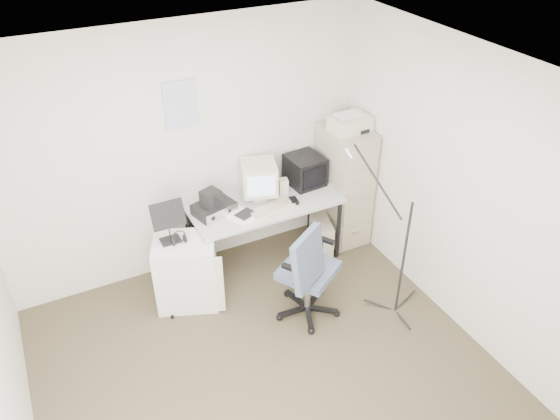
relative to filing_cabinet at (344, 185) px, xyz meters
name	(u,v)px	position (x,y,z in m)	size (l,w,h in m)	color
floor	(272,380)	(-1.58, -1.48, -0.66)	(3.60, 3.60, 0.01)	#3F3A29
ceiling	(269,90)	(-1.58, -1.48, 1.85)	(3.60, 3.60, 0.01)	white
wall_back	(187,154)	(-1.58, 0.32, 0.60)	(3.60, 0.02, 2.50)	beige
wall_right	(468,199)	(0.22, -1.48, 0.60)	(0.02, 3.60, 2.50)	beige
wall_calendar	(180,104)	(-1.60, 0.31, 1.10)	(0.30, 0.02, 0.44)	white
filing_cabinet	(344,185)	(0.00, 0.00, 0.00)	(0.40, 0.60, 1.30)	#AAA18C
printer	(350,124)	(0.00, -0.04, 0.73)	(0.39, 0.27, 0.15)	#B9B399
desk	(265,231)	(-0.95, -0.03, -0.29)	(1.50, 0.70, 0.73)	silver
crt_monitor	(259,180)	(-0.96, 0.08, 0.27)	(0.34, 0.35, 0.37)	#B9B399
crt_tv	(305,170)	(-0.42, 0.11, 0.23)	(0.34, 0.36, 0.31)	black
desk_speaker	(283,186)	(-0.71, 0.02, 0.16)	(0.09, 0.09, 0.16)	beige
keyboard	(273,209)	(-0.94, -0.20, 0.09)	(0.49, 0.18, 0.03)	#B9B399
mouse	(294,201)	(-0.70, -0.17, 0.10)	(0.07, 0.12, 0.04)	black
radio_receiver	(214,208)	(-1.47, 0.01, 0.13)	(0.37, 0.27, 0.11)	black
radio_speaker	(211,198)	(-1.50, -0.02, 0.27)	(0.16, 0.15, 0.16)	black
papers	(242,216)	(-1.26, -0.18, 0.09)	(0.21, 0.29, 0.02)	white
pc_tower	(321,235)	(-0.34, -0.14, -0.46)	(0.18, 0.40, 0.37)	#B9B399
office_chair	(308,269)	(-0.94, -0.92, -0.13)	(0.60, 0.60, 1.04)	#435571
side_cart	(186,272)	(-1.87, -0.26, -0.31)	(0.56, 0.44, 0.69)	silver
music_stand	(168,221)	(-1.96, -0.19, 0.26)	(0.29, 0.16, 0.43)	black
headphones	(179,239)	(-1.90, -0.25, 0.08)	(0.14, 0.14, 0.03)	black
mic_stand	(406,243)	(-0.18, -1.28, 0.14)	(0.02, 0.02, 1.59)	black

